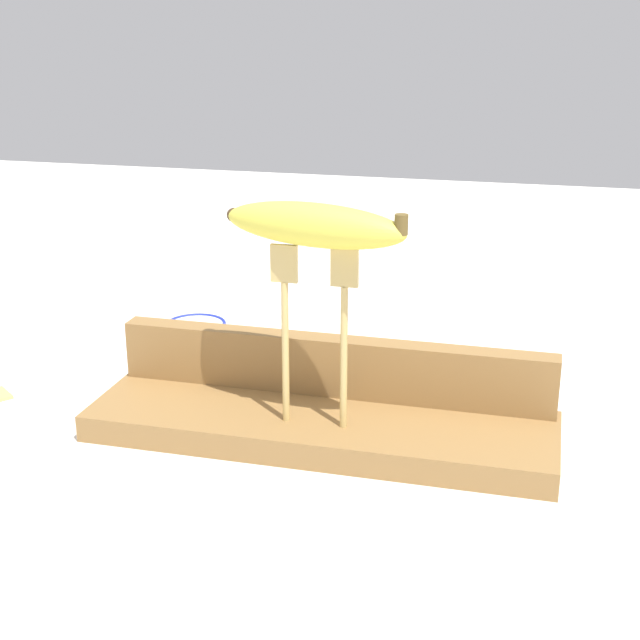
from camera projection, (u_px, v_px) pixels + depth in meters
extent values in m
plane|color=silver|center=(320.00, 439.00, 0.91)|extent=(3.00, 3.00, 0.00)
cube|color=olive|center=(320.00, 427.00, 0.91)|extent=(0.47, 0.14, 0.03)
cube|color=olive|center=(333.00, 366.00, 0.94)|extent=(0.46, 0.03, 0.06)
cylinder|color=tan|center=(285.00, 353.00, 0.87)|extent=(0.01, 0.01, 0.14)
cube|color=tan|center=(284.00, 263.00, 0.84)|extent=(0.03, 0.00, 0.04)
cylinder|color=tan|center=(344.00, 358.00, 0.85)|extent=(0.01, 0.01, 0.14)
cube|color=tan|center=(345.00, 268.00, 0.82)|extent=(0.03, 0.00, 0.04)
ellipsoid|color=#DBD147|center=(314.00, 225.00, 0.82)|extent=(0.19, 0.08, 0.04)
cylinder|color=brown|center=(401.00, 225.00, 0.78)|extent=(0.01, 0.01, 0.02)
sphere|color=#3F2D19|center=(233.00, 216.00, 0.86)|extent=(0.01, 0.01, 0.01)
torus|color=#1E2DA5|center=(196.00, 322.00, 1.25)|extent=(0.08, 0.08, 0.00)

